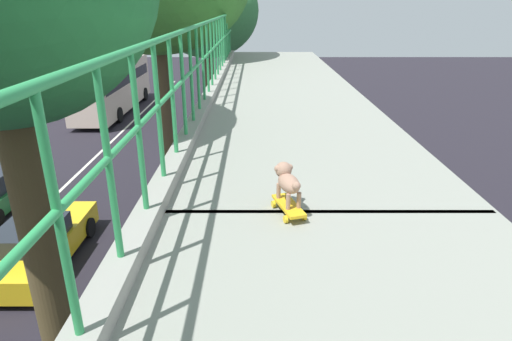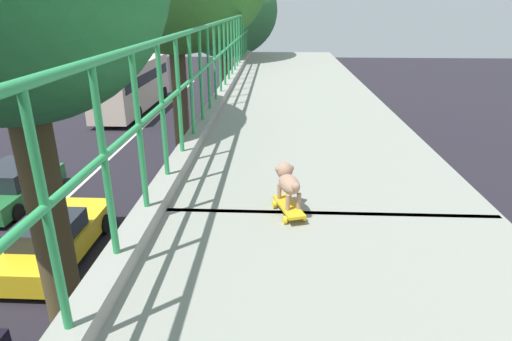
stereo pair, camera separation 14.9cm
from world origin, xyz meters
The scene contains 6 objects.
car_yellow_cab_fifth centered at (-5.54, 9.20, 0.62)m, with size 1.86×4.48×1.47m.
car_green_sixth centered at (-8.93, 12.80, 0.66)m, with size 2.00×4.40×1.41m.
city_bus centered at (-9.09, 27.71, 1.88)m, with size 2.52×10.63×3.32m.
roadside_tree_farthest centered at (-2.06, 23.22, 6.56)m, with size 5.63×5.63×9.09m.
toy_skateboard centered at (0.87, 1.86, 5.39)m, with size 0.28×0.46×0.09m.
small_dog centered at (0.86, 1.92, 5.60)m, with size 0.23×0.40×0.31m.
Camera 2 is at (0.76, -1.30, 6.94)m, focal length 30.03 mm.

